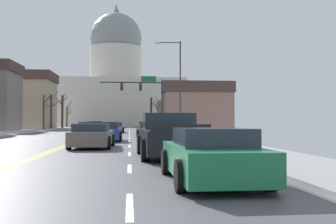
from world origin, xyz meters
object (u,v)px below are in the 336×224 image
(sedan_oncoming_03, at_px, (89,124))
(bicycle_parked, at_px, (186,131))
(signal_gantry, at_px, (145,92))
(sedan_near_04, at_px, (92,136))
(sedan_near_00, at_px, (115,128))
(sedan_near_01, at_px, (148,129))
(sedan_near_06, at_px, (211,156))
(street_lamp_right, at_px, (177,79))
(sedan_near_03, at_px, (106,132))
(pickup_truck_near_05, at_px, (170,137))
(sedan_oncoming_01, at_px, (96,125))
(sedan_oncoming_02, at_px, (83,125))
(sedan_oncoming_00, at_px, (90,127))
(sedan_near_02, at_px, (149,131))
(pedestrian_00, at_px, (179,124))

(sedan_oncoming_03, bearing_deg, bicycle_parked, -75.92)
(signal_gantry, relative_size, sedan_near_04, 1.68)
(sedan_near_00, distance_m, sedan_near_04, 26.36)
(sedan_near_01, distance_m, sedan_near_06, 31.53)
(street_lamp_right, xyz_separation_m, sedan_near_03, (-5.98, -9.99, -4.63))
(pickup_truck_near_05, height_order, sedan_oncoming_01, pickup_truck_near_05)
(sedan_oncoming_03, distance_m, bicycle_parked, 57.57)
(sedan_near_04, height_order, sedan_oncoming_02, sedan_near_04)
(pickup_truck_near_05, relative_size, sedan_oncoming_00, 1.17)
(signal_gantry, xyz_separation_m, sedan_near_01, (-0.11, -10.82, -4.38))
(sedan_near_01, relative_size, bicycle_parked, 2.66)
(sedan_near_04, xyz_separation_m, sedan_oncoming_02, (-6.98, 59.16, -0.06))
(sedan_near_01, distance_m, sedan_near_02, 7.05)
(sedan_near_03, height_order, pickup_truck_near_05, pickup_truck_near_05)
(sedan_near_03, bearing_deg, sedan_near_02, 60.81)
(pickup_truck_near_05, xyz_separation_m, sedan_oncoming_00, (-6.81, 40.25, -0.17))
(sedan_near_01, xyz_separation_m, sedan_near_03, (-3.36, -12.69, -0.00))
(sedan_oncoming_02, bearing_deg, sedan_near_02, -77.41)
(sedan_near_03, height_order, sedan_oncoming_01, sedan_oncoming_01)
(sedan_near_02, bearing_deg, sedan_near_00, 103.20)
(sedan_near_06, relative_size, bicycle_parked, 2.48)
(sedan_oncoming_00, bearing_deg, sedan_oncoming_03, 95.71)
(signal_gantry, bearing_deg, bicycle_parked, -77.98)
(sedan_near_01, height_order, sedan_near_04, sedan_near_01)
(sedan_near_01, bearing_deg, sedan_oncoming_02, 105.02)
(sedan_near_02, relative_size, sedan_oncoming_02, 1.02)
(sedan_near_01, height_order, pedestrian_00, pedestrian_00)
(sedan_near_01, bearing_deg, street_lamp_right, -45.85)
(sedan_near_01, bearing_deg, sedan_oncoming_01, 104.35)
(signal_gantry, xyz_separation_m, pickup_truck_near_05, (-0.36, -35.91, -4.23))
(sedan_near_02, height_order, sedan_near_06, sedan_near_06)
(bicycle_parked, bearing_deg, signal_gantry, 102.02)
(sedan_near_03, bearing_deg, signal_gantry, 81.60)
(bicycle_parked, bearing_deg, sedan_near_02, -139.52)
(sedan_near_03, height_order, sedan_near_04, sedan_near_03)
(sedan_near_01, height_order, sedan_oncoming_00, sedan_near_01)
(sedan_near_00, relative_size, pedestrian_00, 2.64)
(sedan_near_03, xyz_separation_m, pedestrian_00, (5.75, 6.49, 0.46))
(sedan_near_01, distance_m, pedestrian_00, 6.66)
(sedan_near_03, xyz_separation_m, pickup_truck_near_05, (3.11, -12.40, 0.15))
(sedan_near_06, bearing_deg, sedan_oncoming_03, 97.36)
(sedan_near_00, height_order, sedan_near_04, sedan_near_04)
(street_lamp_right, distance_m, pedestrian_00, 5.45)
(sedan_near_02, height_order, sedan_near_04, sedan_near_04)
(pickup_truck_near_05, bearing_deg, sedan_near_04, 121.46)
(signal_gantry, xyz_separation_m, sedan_oncoming_03, (-10.83, 40.95, -4.42))
(sedan_oncoming_02, bearing_deg, signal_gantry, -69.55)
(sedan_near_01, xyz_separation_m, pickup_truck_near_05, (-0.25, -25.09, 0.15))
(sedan_near_00, relative_size, sedan_oncoming_01, 0.96)
(sedan_near_00, height_order, sedan_oncoming_03, sedan_near_00)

